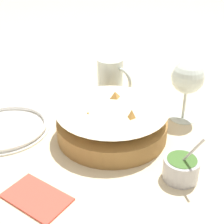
% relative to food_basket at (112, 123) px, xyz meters
% --- Properties ---
extents(ground_plane, '(4.00, 4.00, 0.00)m').
position_rel_food_basket_xyz_m(ground_plane, '(0.02, 0.01, -0.03)').
color(ground_plane, beige).
extents(food_basket, '(0.26, 0.26, 0.09)m').
position_rel_food_basket_xyz_m(food_basket, '(0.00, 0.00, 0.00)').
color(food_basket, olive).
rests_on(food_basket, ground_plane).
extents(sauce_cup, '(0.07, 0.07, 0.11)m').
position_rel_food_basket_xyz_m(sauce_cup, '(0.20, -0.02, -0.01)').
color(sauce_cup, '#B7B7BC').
rests_on(sauce_cup, ground_plane).
extents(wine_glass, '(0.08, 0.08, 0.15)m').
position_rel_food_basket_xyz_m(wine_glass, '(0.08, 0.18, 0.08)').
color(wine_glass, silver).
rests_on(wine_glass, ground_plane).
extents(beer_mug, '(0.12, 0.07, 0.11)m').
position_rel_food_basket_xyz_m(beer_mug, '(-0.15, 0.16, 0.02)').
color(beer_mug, silver).
rests_on(beer_mug, ground_plane).
extents(side_plate, '(0.21, 0.21, 0.01)m').
position_rel_food_basket_xyz_m(side_plate, '(-0.20, -0.16, -0.03)').
color(side_plate, white).
rests_on(side_plate, ground_plane).
extents(napkin, '(0.13, 0.09, 0.01)m').
position_rel_food_basket_xyz_m(napkin, '(0.04, -0.24, -0.03)').
color(napkin, '#DB4C3D').
rests_on(napkin, ground_plane).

